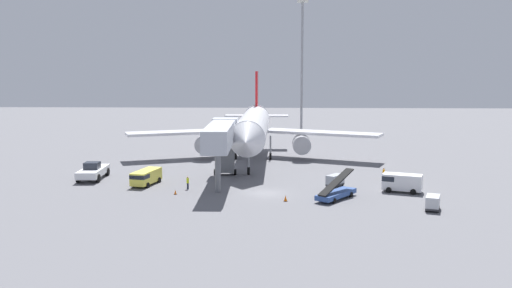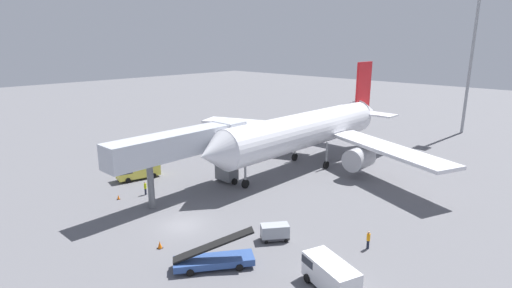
{
  "view_description": "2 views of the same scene",
  "coord_description": "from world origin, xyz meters",
  "px_view_note": "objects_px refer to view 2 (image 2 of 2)",
  "views": [
    {
      "loc": [
        1.08,
        -64.55,
        14.61
      ],
      "look_at": [
        -1.91,
        17.8,
        3.53
      ],
      "focal_mm": 38.7,
      "sensor_mm": 36.0,
      "label": 1
    },
    {
      "loc": [
        29.83,
        -20.98,
        17.64
      ],
      "look_at": [
        -4.25,
        15.05,
        4.7
      ],
      "focal_mm": 27.7,
      "sensor_mm": 36.0,
      "label": 2
    }
  ],
  "objects_px": {
    "airplane_at_gate": "(309,130)",
    "ground_crew_worker_midground": "(145,188)",
    "ground_crew_worker_foreground": "(368,239)",
    "service_van_near_left": "(137,171)",
    "baggage_cart_rear_left": "(275,232)",
    "safety_cone_bravo": "(118,197)",
    "jet_bridge": "(190,146)",
    "pushback_tug": "(130,154)",
    "apron_light_mast": "(476,24)",
    "safety_cone_alpha": "(160,245)",
    "belt_loader_truck": "(214,259)",
    "service_van_outer_left": "(329,273)"
  },
  "relations": [
    {
      "from": "ground_crew_worker_foreground",
      "to": "ground_crew_worker_midground",
      "type": "height_order",
      "value": "ground_crew_worker_foreground"
    },
    {
      "from": "pushback_tug",
      "to": "service_van_near_left",
      "type": "xyz_separation_m",
      "value": [
        8.02,
        -3.59,
        0.0
      ]
    },
    {
      "from": "jet_bridge",
      "to": "apron_light_mast",
      "type": "bearing_deg",
      "value": 77.27
    },
    {
      "from": "pushback_tug",
      "to": "apron_light_mast",
      "type": "distance_m",
      "value": 65.94
    },
    {
      "from": "airplane_at_gate",
      "to": "jet_bridge",
      "type": "distance_m",
      "value": 19.03
    },
    {
      "from": "belt_loader_truck",
      "to": "service_van_near_left",
      "type": "distance_m",
      "value": 24.52
    },
    {
      "from": "safety_cone_bravo",
      "to": "jet_bridge",
      "type": "bearing_deg",
      "value": 54.47
    },
    {
      "from": "airplane_at_gate",
      "to": "belt_loader_truck",
      "type": "bearing_deg",
      "value": -68.66
    },
    {
      "from": "baggage_cart_rear_left",
      "to": "ground_crew_worker_midground",
      "type": "relative_size",
      "value": 1.72
    },
    {
      "from": "jet_bridge",
      "to": "pushback_tug",
      "type": "height_order",
      "value": "jet_bridge"
    },
    {
      "from": "ground_crew_worker_foreground",
      "to": "pushback_tug",
      "type": "bearing_deg",
      "value": -178.93
    },
    {
      "from": "ground_crew_worker_midground",
      "to": "safety_cone_alpha",
      "type": "distance_m",
      "value": 13.35
    },
    {
      "from": "ground_crew_worker_foreground",
      "to": "service_van_near_left",
      "type": "bearing_deg",
      "value": -172.09
    },
    {
      "from": "pushback_tug",
      "to": "apron_light_mast",
      "type": "relative_size",
      "value": 0.24
    },
    {
      "from": "service_van_outer_left",
      "to": "baggage_cart_rear_left",
      "type": "distance_m",
      "value": 8.11
    },
    {
      "from": "safety_cone_alpha",
      "to": "ground_crew_worker_midground",
      "type": "bearing_deg",
      "value": 153.75
    },
    {
      "from": "ground_crew_worker_midground",
      "to": "safety_cone_bravo",
      "type": "bearing_deg",
      "value": -109.23
    },
    {
      "from": "apron_light_mast",
      "to": "service_van_near_left",
      "type": "bearing_deg",
      "value": -110.98
    },
    {
      "from": "safety_cone_bravo",
      "to": "service_van_near_left",
      "type": "bearing_deg",
      "value": 132.33
    },
    {
      "from": "pushback_tug",
      "to": "safety_cone_bravo",
      "type": "bearing_deg",
      "value": -34.58
    },
    {
      "from": "service_van_near_left",
      "to": "safety_cone_alpha",
      "type": "relative_size",
      "value": 8.45
    },
    {
      "from": "airplane_at_gate",
      "to": "ground_crew_worker_midground",
      "type": "height_order",
      "value": "airplane_at_gate"
    },
    {
      "from": "safety_cone_alpha",
      "to": "apron_light_mast",
      "type": "distance_m",
      "value": 70.05
    },
    {
      "from": "apron_light_mast",
      "to": "safety_cone_bravo",
      "type": "bearing_deg",
      "value": -105.52
    },
    {
      "from": "belt_loader_truck",
      "to": "ground_crew_worker_midground",
      "type": "relative_size",
      "value": 3.89
    },
    {
      "from": "airplane_at_gate",
      "to": "apron_light_mast",
      "type": "xyz_separation_m",
      "value": [
        9.6,
        38.33,
        15.45
      ]
    },
    {
      "from": "safety_cone_bravo",
      "to": "airplane_at_gate",
      "type": "bearing_deg",
      "value": 72.32
    },
    {
      "from": "service_van_outer_left",
      "to": "safety_cone_bravo",
      "type": "relative_size",
      "value": 9.16
    },
    {
      "from": "baggage_cart_rear_left",
      "to": "safety_cone_bravo",
      "type": "xyz_separation_m",
      "value": [
        -19.36,
        -5.08,
        -0.57
      ]
    },
    {
      "from": "ground_crew_worker_midground",
      "to": "apron_light_mast",
      "type": "xyz_separation_m",
      "value": [
        16.72,
        60.94,
        19.89
      ]
    },
    {
      "from": "service_van_near_left",
      "to": "ground_crew_worker_midground",
      "type": "xyz_separation_m",
      "value": [
        5.77,
        -2.29,
        -0.24
      ]
    },
    {
      "from": "service_van_near_left",
      "to": "ground_crew_worker_foreground",
      "type": "height_order",
      "value": "service_van_near_left"
    },
    {
      "from": "jet_bridge",
      "to": "service_van_near_left",
      "type": "distance_m",
      "value": 10.89
    },
    {
      "from": "ground_crew_worker_foreground",
      "to": "safety_cone_bravo",
      "type": "height_order",
      "value": "ground_crew_worker_foreground"
    },
    {
      "from": "baggage_cart_rear_left",
      "to": "apron_light_mast",
      "type": "bearing_deg",
      "value": 91.58
    },
    {
      "from": "ground_crew_worker_foreground",
      "to": "safety_cone_alpha",
      "type": "distance_m",
      "value": 18.28
    },
    {
      "from": "pushback_tug",
      "to": "ground_crew_worker_foreground",
      "type": "bearing_deg",
      "value": 1.07
    },
    {
      "from": "airplane_at_gate",
      "to": "jet_bridge",
      "type": "xyz_separation_m",
      "value": [
        -3.28,
        -18.74,
        0.7
      ]
    },
    {
      "from": "service_van_near_left",
      "to": "baggage_cart_rear_left",
      "type": "bearing_deg",
      "value": -0.32
    },
    {
      "from": "ground_crew_worker_foreground",
      "to": "safety_cone_bravo",
      "type": "xyz_separation_m",
      "value": [
        -26.3,
        -9.53,
        -0.61
      ]
    },
    {
      "from": "pushback_tug",
      "to": "belt_loader_truck",
      "type": "xyz_separation_m",
      "value": [
        31.54,
        -10.49,
        -0.33
      ]
    },
    {
      "from": "baggage_cart_rear_left",
      "to": "service_van_near_left",
      "type": "bearing_deg",
      "value": 179.68
    },
    {
      "from": "service_van_outer_left",
      "to": "apron_light_mast",
      "type": "distance_m",
      "value": 65.2
    },
    {
      "from": "ground_crew_worker_midground",
      "to": "service_van_outer_left",
      "type": "bearing_deg",
      "value": -1.29
    },
    {
      "from": "ground_crew_worker_midground",
      "to": "airplane_at_gate",
      "type": "bearing_deg",
      "value": 72.53
    },
    {
      "from": "belt_loader_truck",
      "to": "service_van_outer_left",
      "type": "relative_size",
      "value": 1.25
    },
    {
      "from": "safety_cone_alpha",
      "to": "safety_cone_bravo",
      "type": "xyz_separation_m",
      "value": [
        -12.99,
        2.98,
        -0.07
      ]
    },
    {
      "from": "jet_bridge",
      "to": "apron_light_mast",
      "type": "distance_m",
      "value": 60.34
    },
    {
      "from": "apron_light_mast",
      "to": "baggage_cart_rear_left",
      "type": "bearing_deg",
      "value": -88.42
    },
    {
      "from": "safety_cone_alpha",
      "to": "apron_light_mast",
      "type": "bearing_deg",
      "value": 85.93
    }
  ]
}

